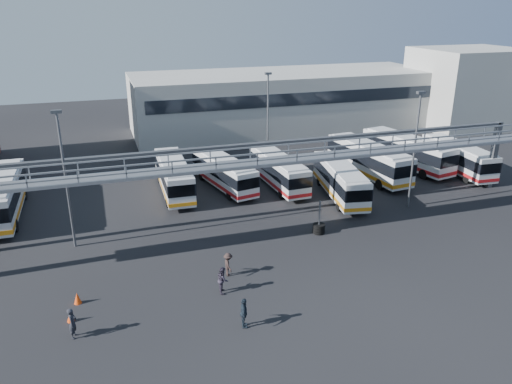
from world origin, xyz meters
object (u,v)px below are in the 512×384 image
object	(u,v)px
bus_6	(340,179)
pedestrian_a	(73,323)
bus_0	(2,195)
tire_stack	(319,228)
pedestrian_b	(223,280)
cone_right	(77,298)
bus_4	(224,172)
bus_5	(278,170)
bus_3	(174,175)
bus_7	(368,159)
bus_8	(407,151)
pedestrian_d	(244,313)
pedestrian_c	(228,265)
light_pole_back	(268,115)
cone_left	(70,316)
bus_9	(458,157)
light_pole_left	(65,173)
light_pole_mid	(415,144)

from	to	relation	value
bus_6	pedestrian_a	bearing A→B (deg)	-138.36
bus_0	tire_stack	size ratio (longest dim) A/B	4.24
pedestrian_b	pedestrian_a	bearing A→B (deg)	109.71
bus_0	cone_right	size ratio (longest dim) A/B	16.17
bus_4	pedestrian_b	world-z (taller)	bus_4
bus_5	bus_3	bearing A→B (deg)	169.77
pedestrian_b	tire_stack	size ratio (longest dim) A/B	0.63
bus_7	cone_right	world-z (taller)	bus_7
bus_8	pedestrian_d	world-z (taller)	bus_8
bus_4	pedestrian_b	bearing A→B (deg)	-116.67
bus_6	pedestrian_c	world-z (taller)	bus_6
bus_4	pedestrian_b	distance (m)	18.87
light_pole_back	bus_6	world-z (taller)	light_pole_back
bus_8	pedestrian_a	distance (m)	39.65
bus_3	cone_right	xyz separation A→B (m)	(-8.60, -16.91, -1.41)
cone_left	cone_right	distance (m)	1.84
bus_6	cone_right	xyz separation A→B (m)	(-23.06, -11.14, -1.38)
bus_7	bus_9	bearing A→B (deg)	-15.77
bus_6	bus_4	bearing A→B (deg)	159.23
bus_0	pedestrian_d	xyz separation A→B (m)	(14.82, -21.10, -1.04)
light_pole_left	cone_right	size ratio (longest dim) A/B	14.29
bus_6	pedestrian_d	world-z (taller)	bus_6
bus_4	cone_left	distance (m)	23.19
bus_7	pedestrian_b	bearing A→B (deg)	-145.72
bus_4	bus_5	distance (m)	5.31
bus_8	pedestrian_d	bearing A→B (deg)	-150.16
pedestrian_b	bus_5	bearing A→B (deg)	-22.96
pedestrian_a	cone_left	distance (m)	1.68
bus_4	bus_9	distance (m)	24.93
bus_8	pedestrian_b	distance (m)	31.25
pedestrian_a	pedestrian_c	distance (m)	10.33
bus_8	pedestrian_d	xyz separation A→B (m)	(-25.10, -22.16, -1.03)
bus_6	bus_0	bearing A→B (deg)	-179.47
bus_7	cone_left	world-z (taller)	bus_7
bus_6	bus_5	bearing A→B (deg)	144.56
pedestrian_b	bus_8	bearing A→B (deg)	-46.82
bus_3	tire_stack	xyz separation A→B (m)	(9.32, -12.39, -1.31)
bus_7	pedestrian_b	xyz separation A→B (m)	(-19.81, -16.91, -1.07)
bus_8	bus_3	bearing A→B (deg)	168.23
bus_4	pedestrian_c	distance (m)	16.88
light_pole_left	light_pole_back	distance (m)	24.41
light_pole_mid	bus_6	world-z (taller)	light_pole_mid
cone_left	cone_right	bearing A→B (deg)	78.65
bus_0	cone_right	distance (m)	16.94
light_pole_mid	pedestrian_c	world-z (taller)	light_pole_mid
cone_right	tire_stack	bearing A→B (deg)	14.13
cone_right	bus_7	bearing A→B (deg)	28.52
light_pole_back	pedestrian_c	size ratio (longest dim) A/B	6.30
pedestrian_d	tire_stack	world-z (taller)	tire_stack
bus_8	cone_right	size ratio (longest dim) A/B	16.51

